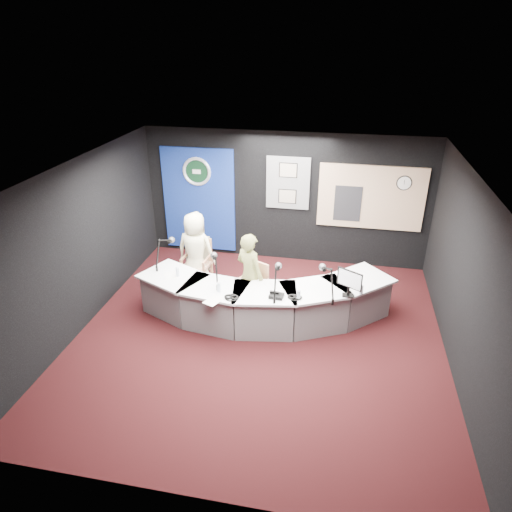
% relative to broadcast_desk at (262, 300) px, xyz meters
% --- Properties ---
extents(ground, '(6.00, 6.00, 0.00)m').
position_rel_broadcast_desk_xyz_m(ground, '(0.05, -0.55, -0.38)').
color(ground, black).
rests_on(ground, ground).
extents(ceiling, '(6.00, 6.00, 0.02)m').
position_rel_broadcast_desk_xyz_m(ceiling, '(0.05, -0.55, 2.42)').
color(ceiling, silver).
rests_on(ceiling, ground).
extents(wall_back, '(6.00, 0.02, 2.80)m').
position_rel_broadcast_desk_xyz_m(wall_back, '(0.05, 2.45, 1.02)').
color(wall_back, black).
rests_on(wall_back, ground).
extents(wall_front, '(6.00, 0.02, 2.80)m').
position_rel_broadcast_desk_xyz_m(wall_front, '(0.05, -3.55, 1.02)').
color(wall_front, black).
rests_on(wall_front, ground).
extents(wall_left, '(0.02, 6.00, 2.80)m').
position_rel_broadcast_desk_xyz_m(wall_left, '(-2.95, -0.55, 1.02)').
color(wall_left, black).
rests_on(wall_left, ground).
extents(wall_right, '(0.02, 6.00, 2.80)m').
position_rel_broadcast_desk_xyz_m(wall_right, '(3.05, -0.55, 1.02)').
color(wall_right, black).
rests_on(wall_right, ground).
extents(broadcast_desk, '(4.50, 1.90, 0.75)m').
position_rel_broadcast_desk_xyz_m(broadcast_desk, '(0.00, 0.00, 0.00)').
color(broadcast_desk, silver).
rests_on(broadcast_desk, ground).
extents(backdrop_panel, '(1.60, 0.05, 2.30)m').
position_rel_broadcast_desk_xyz_m(backdrop_panel, '(-1.85, 2.42, 0.88)').
color(backdrop_panel, navy).
rests_on(backdrop_panel, wall_back).
extents(agency_seal, '(0.63, 0.07, 0.63)m').
position_rel_broadcast_desk_xyz_m(agency_seal, '(-1.85, 2.38, 1.52)').
color(agency_seal, silver).
rests_on(agency_seal, backdrop_panel).
extents(seal_center, '(0.48, 0.01, 0.48)m').
position_rel_broadcast_desk_xyz_m(seal_center, '(-1.85, 2.38, 1.52)').
color(seal_center, black).
rests_on(seal_center, backdrop_panel).
extents(pinboard, '(0.90, 0.04, 1.10)m').
position_rel_broadcast_desk_xyz_m(pinboard, '(0.10, 2.42, 1.38)').
color(pinboard, slate).
rests_on(pinboard, wall_back).
extents(framed_photo_upper, '(0.34, 0.02, 0.27)m').
position_rel_broadcast_desk_xyz_m(framed_photo_upper, '(0.10, 2.39, 1.65)').
color(framed_photo_upper, gray).
rests_on(framed_photo_upper, pinboard).
extents(framed_photo_lower, '(0.34, 0.02, 0.27)m').
position_rel_broadcast_desk_xyz_m(framed_photo_lower, '(0.10, 2.39, 1.09)').
color(framed_photo_lower, gray).
rests_on(framed_photo_lower, pinboard).
extents(booth_window_frame, '(2.12, 0.06, 1.32)m').
position_rel_broadcast_desk_xyz_m(booth_window_frame, '(1.80, 2.42, 1.18)').
color(booth_window_frame, tan).
rests_on(booth_window_frame, wall_back).
extents(booth_glow, '(2.00, 0.02, 1.20)m').
position_rel_broadcast_desk_xyz_m(booth_glow, '(1.80, 2.41, 1.18)').
color(booth_glow, beige).
rests_on(booth_glow, booth_window_frame).
extents(equipment_rack, '(0.55, 0.02, 0.75)m').
position_rel_broadcast_desk_xyz_m(equipment_rack, '(1.35, 2.39, 1.03)').
color(equipment_rack, black).
rests_on(equipment_rack, booth_window_frame).
extents(wall_clock, '(0.28, 0.01, 0.28)m').
position_rel_broadcast_desk_xyz_m(wall_clock, '(2.40, 2.39, 1.52)').
color(wall_clock, white).
rests_on(wall_clock, booth_window_frame).
extents(armchair_left, '(0.56, 0.56, 0.91)m').
position_rel_broadcast_desk_xyz_m(armchair_left, '(-1.46, 0.90, 0.08)').
color(armchair_left, '#B27751').
rests_on(armchair_left, ground).
extents(armchair_right, '(0.69, 0.69, 0.91)m').
position_rel_broadcast_desk_xyz_m(armchair_right, '(-0.24, 0.13, 0.08)').
color(armchair_right, '#B27751').
rests_on(armchair_right, ground).
extents(draped_jacket, '(0.51, 0.15, 0.70)m').
position_rel_broadcast_desk_xyz_m(draped_jacket, '(-1.51, 1.14, 0.24)').
color(draped_jacket, gray).
rests_on(draped_jacket, armchair_left).
extents(person_man, '(0.80, 0.57, 1.55)m').
position_rel_broadcast_desk_xyz_m(person_man, '(-1.46, 0.90, 0.40)').
color(person_man, '#F3F0C3').
rests_on(person_man, ground).
extents(person_woman, '(0.68, 0.62, 1.56)m').
position_rel_broadcast_desk_xyz_m(person_woman, '(-0.24, 0.13, 0.40)').
color(person_woman, olive).
rests_on(person_woman, ground).
extents(computer_monitor, '(0.36, 0.22, 0.27)m').
position_rel_broadcast_desk_xyz_m(computer_monitor, '(1.45, -0.20, 0.70)').
color(computer_monitor, black).
rests_on(computer_monitor, broadcast_desk).
extents(desk_phone, '(0.24, 0.20, 0.06)m').
position_rel_broadcast_desk_xyz_m(desk_phone, '(0.32, -0.46, 0.40)').
color(desk_phone, black).
rests_on(desk_phone, broadcast_desk).
extents(headphones_near, '(0.21, 0.21, 0.04)m').
position_rel_broadcast_desk_xyz_m(headphones_near, '(0.61, -0.42, 0.39)').
color(headphones_near, black).
rests_on(headphones_near, broadcast_desk).
extents(headphones_far, '(0.24, 0.24, 0.04)m').
position_rel_broadcast_desk_xyz_m(headphones_far, '(-0.38, -0.62, 0.39)').
color(headphones_far, black).
rests_on(headphones_far, broadcast_desk).
extents(paper_stack, '(0.31, 0.35, 0.00)m').
position_rel_broadcast_desk_xyz_m(paper_stack, '(-1.60, -0.11, 0.38)').
color(paper_stack, white).
rests_on(paper_stack, broadcast_desk).
extents(notepad, '(0.31, 0.36, 0.00)m').
position_rel_broadcast_desk_xyz_m(notepad, '(-0.64, -0.75, 0.38)').
color(notepad, white).
rests_on(notepad, broadcast_desk).
extents(boom_mic_a, '(0.19, 0.74, 0.60)m').
position_rel_broadcast_desk_xyz_m(boom_mic_a, '(-1.86, 0.32, 0.68)').
color(boom_mic_a, black).
rests_on(boom_mic_a, broadcast_desk).
extents(boom_mic_b, '(0.33, 0.70, 0.60)m').
position_rel_broadcast_desk_xyz_m(boom_mic_b, '(-0.77, -0.14, 0.68)').
color(boom_mic_b, black).
rests_on(boom_mic_b, broadcast_desk).
extents(boom_mic_c, '(0.16, 0.74, 0.60)m').
position_rel_broadcast_desk_xyz_m(boom_mic_c, '(0.30, -0.33, 0.68)').
color(boom_mic_c, black).
rests_on(boom_mic_c, broadcast_desk).
extents(boom_mic_d, '(0.33, 0.70, 0.60)m').
position_rel_broadcast_desk_xyz_m(boom_mic_d, '(1.11, -0.21, 0.68)').
color(boom_mic_d, black).
rests_on(boom_mic_d, broadcast_desk).
extents(water_bottles, '(3.19, 0.43, 0.18)m').
position_rel_broadcast_desk_xyz_m(water_bottles, '(0.09, -0.27, 0.46)').
color(water_bottles, silver).
rests_on(water_bottles, broadcast_desk).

